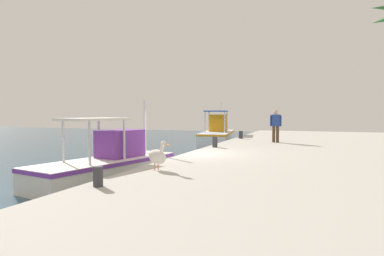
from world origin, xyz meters
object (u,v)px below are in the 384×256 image
object	(u,v)px
fishing_boat_second	(108,164)
mooring_bollard_nearest	(98,176)
fisherman_standing	(276,125)
mooring_bollard_third	(241,135)
fishing_boat_third	(218,134)
mooring_bollard_second	(215,142)
pelican	(157,156)

from	to	relation	value
fishing_boat_second	mooring_bollard_nearest	bearing A→B (deg)	-148.40
fisherman_standing	mooring_bollard_third	distance (m)	3.11
mooring_bollard_nearest	mooring_bollard_third	bearing A→B (deg)	-0.00
fishing_boat_second	fisherman_standing	bearing A→B (deg)	-28.82
fisherman_standing	mooring_bollard_nearest	world-z (taller)	fisherman_standing
fisherman_standing	fishing_boat_third	bearing A→B (deg)	38.46
fishing_boat_second	mooring_bollard_third	world-z (taller)	fishing_boat_second
fishing_boat_second	fisherman_standing	xyz separation A→B (m)	(8.48, -4.66, 1.14)
mooring_bollard_second	mooring_bollard_third	world-z (taller)	mooring_bollard_second
mooring_bollard_third	mooring_bollard_nearest	bearing A→B (deg)	180.00
fishing_boat_second	fisherman_standing	world-z (taller)	fishing_boat_second
fishing_boat_second	fishing_boat_third	size ratio (longest dim) A/B	0.86
fishing_boat_second	mooring_bollard_nearest	distance (m)	4.55
pelican	mooring_bollard_nearest	distance (m)	2.34
fishing_boat_second	mooring_bollard_third	xyz separation A→B (m)	(10.46, -2.37, 0.43)
mooring_bollard_second	fishing_boat_third	bearing A→B (deg)	15.34
mooring_bollard_second	mooring_bollard_third	size ratio (longest dim) A/B	1.05
fishing_boat_third	fisherman_standing	world-z (taller)	fishing_boat_third
mooring_bollard_nearest	mooring_bollard_second	world-z (taller)	mooring_bollard_second
mooring_bollard_second	mooring_bollard_third	bearing A→B (deg)	-0.00
fisherman_standing	mooring_bollard_third	bearing A→B (deg)	49.12
mooring_bollard_nearest	fishing_boat_third	bearing A→B (deg)	8.26
pelican	fisherman_standing	bearing A→B (deg)	-11.43
fishing_boat_third	mooring_bollard_third	bearing A→B (deg)	-147.87
pelican	fisherman_standing	world-z (taller)	fisherman_standing
pelican	mooring_bollard_nearest	bearing A→B (deg)	173.52
pelican	mooring_bollard_third	distance (m)	12.01
fishing_boat_second	pelican	distance (m)	3.11
fishing_boat_third	mooring_bollard_nearest	size ratio (longest dim) A/B	15.76
mooring_bollard_nearest	fisherman_standing	bearing A→B (deg)	-10.51
fishing_boat_third	mooring_bollard_third	xyz separation A→B (m)	(-4.30, -2.70, 0.30)
pelican	mooring_bollard_second	size ratio (longest dim) A/B	1.95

